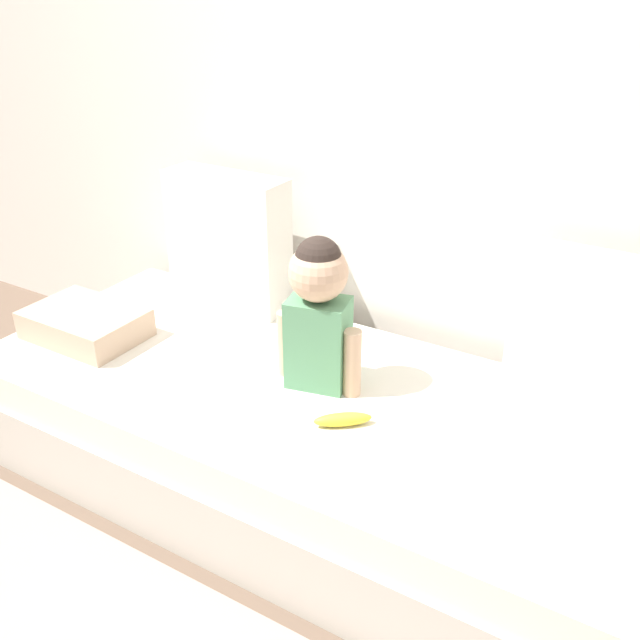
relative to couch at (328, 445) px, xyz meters
The scene contains 8 objects.
ground_plane 0.19m from the couch, ahead, with size 12.00×12.00×0.00m, color brown.
back_wall 1.26m from the couch, 90.00° to the left, with size 5.61×0.10×2.59m, color silver.
couch is the anchor object (origin of this frame).
throw_pillow_left 0.88m from the couch, 150.35° to the left, with size 0.47×0.16×0.50m, color silver.
throw_pillow_right 0.87m from the couch, 29.65° to the left, with size 0.45×0.16×0.46m, color silver.
toddler 0.47m from the couch, 146.53° to the left, with size 0.30×0.18×0.49m.
banana 0.27m from the couch, 45.36° to the right, with size 0.17×0.04×0.04m, color yellow.
folded_blanket 0.97m from the couch, behind, with size 0.40×0.28×0.10m, color tan.
Camera 1 is at (0.95, -1.62, 1.60)m, focal length 40.52 mm.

